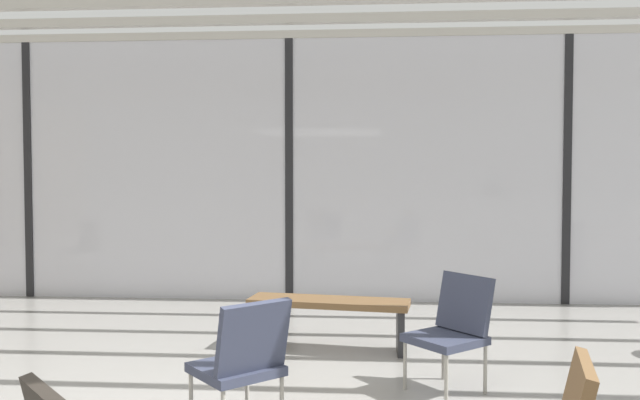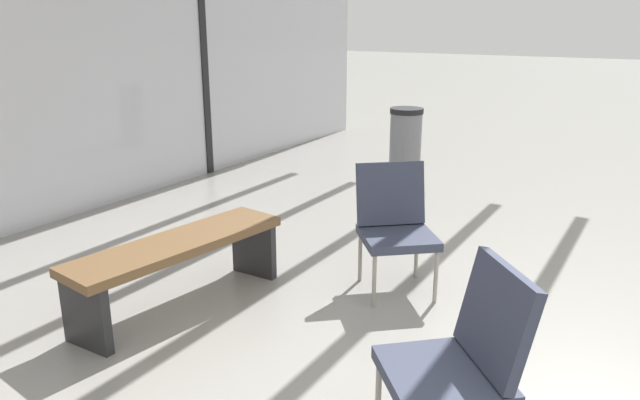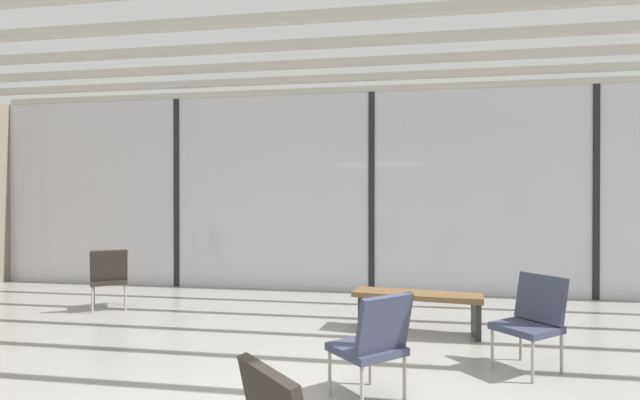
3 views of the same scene
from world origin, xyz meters
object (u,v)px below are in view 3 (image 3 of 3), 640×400
object	(u,v)px
lounge_chair_0	(532,316)
lounge_chair_1	(109,275)
parked_airplane	(346,180)
waiting_bench	(417,302)
lounge_chair_2	(374,340)

from	to	relation	value
lounge_chair_0	lounge_chair_1	size ratio (longest dim) A/B	1.00
parked_airplane	lounge_chair_0	distance (m)	9.83
lounge_chair_0	waiting_bench	bearing A→B (deg)	-176.34
lounge_chair_0	lounge_chair_1	world-z (taller)	same
lounge_chair_2	waiting_bench	xyz separation A→B (m)	(0.42, 2.02, -0.13)
lounge_chair_1	lounge_chair_2	distance (m)	4.56
lounge_chair_0	parked_airplane	bearing A→B (deg)	156.24
parked_airplane	waiting_bench	world-z (taller)	parked_airplane
lounge_chair_1	waiting_bench	bearing A→B (deg)	141.90
parked_airplane	lounge_chair_2	distance (m)	10.47
waiting_bench	lounge_chair_2	bearing A→B (deg)	-93.50
parked_airplane	lounge_chair_1	bearing A→B (deg)	-108.05
parked_airplane	lounge_chair_1	distance (m)	8.39
parked_airplane	lounge_chair_1	xyz separation A→B (m)	(-2.55, -7.83, -1.63)
parked_airplane	lounge_chair_2	world-z (taller)	parked_airplane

